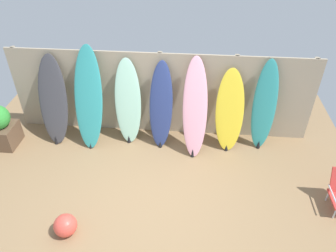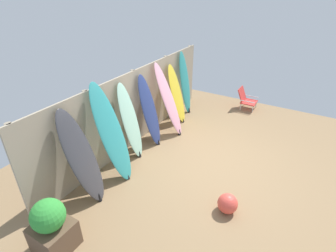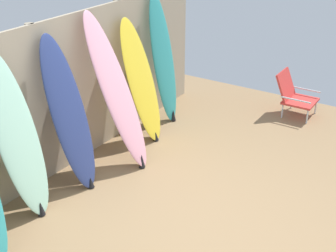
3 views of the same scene
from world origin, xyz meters
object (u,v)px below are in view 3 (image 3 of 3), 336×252
object	(u,v)px
surfboard_seafoam_2	(18,138)
beach_chair	(294,94)
surfboard_navy_3	(69,115)
surfboard_pink_4	(117,93)
surfboard_teal_6	(163,60)
surfboard_yellow_5	(141,82)

from	to	relation	value
surfboard_seafoam_2	beach_chair	bearing A→B (deg)	-21.62
surfboard_navy_3	beach_chair	world-z (taller)	surfboard_navy_3
surfboard_pink_4	beach_chair	distance (m)	2.89
surfboard_pink_4	surfboard_navy_3	bearing A→B (deg)	168.84
surfboard_pink_4	surfboard_teal_6	size ratio (longest dim) A/B	1.01
surfboard_teal_6	surfboard_yellow_5	bearing A→B (deg)	-172.52
beach_chair	surfboard_teal_6	bearing A→B (deg)	128.29
surfboard_seafoam_2	surfboard_pink_4	size ratio (longest dim) A/B	0.94
surfboard_seafoam_2	surfboard_yellow_5	bearing A→B (deg)	-1.55
surfboard_pink_4	beach_chair	bearing A→B (deg)	-28.07
surfboard_navy_3	beach_chair	size ratio (longest dim) A/B	2.66
surfboard_yellow_5	beach_chair	xyz separation A→B (m)	(1.82, -1.46, -0.47)
surfboard_yellow_5	surfboard_teal_6	size ratio (longest dim) A/B	0.89
surfboard_seafoam_2	beach_chair	world-z (taller)	surfboard_seafoam_2
surfboard_pink_4	surfboard_yellow_5	xyz separation A→B (m)	(0.67, 0.13, -0.11)
surfboard_yellow_5	surfboard_navy_3	bearing A→B (deg)	179.94
surfboard_navy_3	surfboard_yellow_5	world-z (taller)	surfboard_navy_3
surfboard_navy_3	surfboard_teal_6	distance (m)	1.99
surfboard_teal_6	surfboard_pink_4	bearing A→B (deg)	-170.78
surfboard_pink_4	surfboard_yellow_5	world-z (taller)	surfboard_pink_4
surfboard_seafoam_2	surfboard_navy_3	distance (m)	0.66
beach_chair	surfboard_seafoam_2	bearing A→B (deg)	159.56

